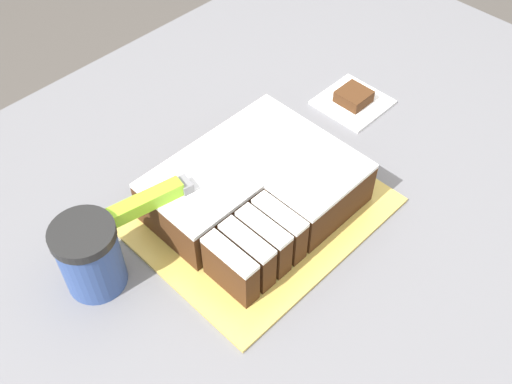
{
  "coord_description": "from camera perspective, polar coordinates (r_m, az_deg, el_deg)",
  "views": [
    {
      "loc": [
        -0.48,
        -0.37,
        1.67
      ],
      "look_at": [
        -0.05,
        0.05,
        0.99
      ],
      "focal_mm": 42.0,
      "sensor_mm": 36.0,
      "label": 1
    }
  ],
  "objects": [
    {
      "name": "cake",
      "position": [
        0.91,
        0.03,
        0.25
      ],
      "size": [
        0.29,
        0.23,
        0.08
      ],
      "color": "#472814",
      "rests_on": "cake_board"
    },
    {
      "name": "paper_napkin",
      "position": [
        1.13,
        9.2,
        8.42
      ],
      "size": [
        0.12,
        0.12,
        0.01
      ],
      "color": "white",
      "rests_on": "countertop"
    },
    {
      "name": "coffee_cup",
      "position": [
        0.85,
        -15.54,
        -5.92
      ],
      "size": [
        0.09,
        0.09,
        0.11
      ],
      "color": "#334C8C",
      "rests_on": "countertop"
    },
    {
      "name": "cake_board",
      "position": [
        0.94,
        0.0,
        -1.7
      ],
      "size": [
        0.37,
        0.32,
        0.01
      ],
      "color": "gold",
      "rests_on": "countertop"
    },
    {
      "name": "countertop",
      "position": [
        1.34,
        3.18,
        -14.5
      ],
      "size": [
        1.4,
        1.1,
        0.94
      ],
      "color": "slate",
      "rests_on": "ground_plane"
    },
    {
      "name": "knife",
      "position": [
        0.85,
        -8.69,
        -0.17
      ],
      "size": [
        0.33,
        0.09,
        0.02
      ],
      "rotation": [
        0.0,
        0.0,
        -0.19
      ],
      "color": "silver",
      "rests_on": "cake"
    },
    {
      "name": "brownie",
      "position": [
        1.13,
        9.29,
        8.97
      ],
      "size": [
        0.05,
        0.05,
        0.02
      ],
      "color": "#472814",
      "rests_on": "paper_napkin"
    }
  ]
}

